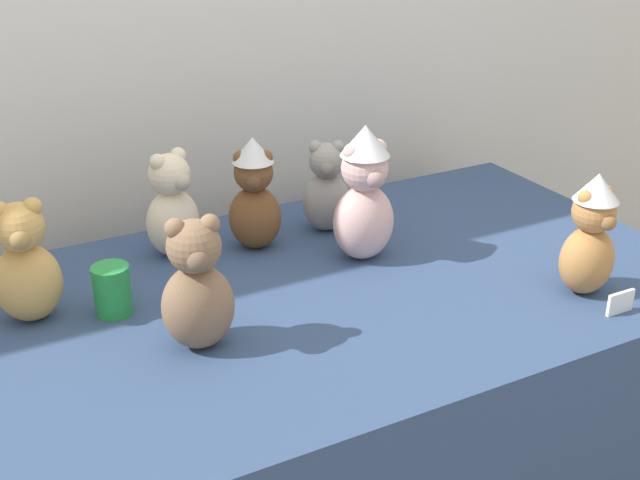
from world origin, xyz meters
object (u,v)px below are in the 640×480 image
(teddy_bear_mocha, at_px, (197,288))
(teddy_bear_chestnut, at_px, (254,195))
(teddy_bear_blush, at_px, (364,195))
(teddy_bear_honey, at_px, (25,265))
(display_table, at_px, (320,416))
(party_cup_green, at_px, (112,290))
(teddy_bear_caramel, at_px, (590,236))
(teddy_bear_ash, at_px, (327,189))
(teddy_bear_cream, at_px, (172,207))

(teddy_bear_mocha, distance_m, teddy_bear_chestnut, 0.47)
(teddy_bear_mocha, relative_size, teddy_bear_blush, 0.84)
(teddy_bear_mocha, height_order, teddy_bear_chestnut, teddy_bear_chestnut)
(teddy_bear_blush, bearing_deg, teddy_bear_honey, 175.08)
(display_table, height_order, teddy_bear_honey, teddy_bear_honey)
(party_cup_green, bearing_deg, teddy_bear_honey, 160.43)
(teddy_bear_caramel, bearing_deg, teddy_bear_chestnut, 134.39)
(teddy_bear_mocha, xyz_separation_m, teddy_bear_honey, (-0.27, 0.27, -0.00))
(teddy_bear_ash, distance_m, teddy_bear_honey, 0.78)
(display_table, relative_size, teddy_bear_caramel, 6.29)
(teddy_bear_blush, bearing_deg, teddy_bear_ash, 90.03)
(display_table, distance_m, teddy_bear_blush, 0.55)
(teddy_bear_chestnut, height_order, teddy_bear_honey, teddy_bear_chestnut)
(teddy_bear_cream, height_order, teddy_bear_ash, teddy_bear_cream)
(teddy_bear_blush, height_order, teddy_bear_honey, teddy_bear_blush)
(teddy_bear_mocha, relative_size, teddy_bear_chestnut, 0.98)
(teddy_bear_chestnut, relative_size, teddy_bear_ash, 1.18)
(teddy_bear_blush, bearing_deg, display_table, -150.75)
(display_table, xyz_separation_m, teddy_bear_blush, (0.17, 0.09, 0.52))
(teddy_bear_mocha, bearing_deg, teddy_bear_chestnut, 63.23)
(teddy_bear_chestnut, bearing_deg, teddy_bear_caramel, -21.59)
(display_table, xyz_separation_m, teddy_bear_caramel, (0.51, -0.29, 0.49))
(party_cup_green, bearing_deg, teddy_bear_chestnut, 21.58)
(teddy_bear_mocha, height_order, party_cup_green, teddy_bear_mocha)
(teddy_bear_mocha, distance_m, teddy_bear_ash, 0.62)
(display_table, distance_m, teddy_bear_mocha, 0.59)
(teddy_bear_cream, xyz_separation_m, teddy_bear_mocha, (-0.10, -0.43, 0.01))
(display_table, height_order, teddy_bear_cream, teddy_bear_cream)
(teddy_bear_blush, distance_m, teddy_bear_ash, 0.19)
(teddy_bear_blush, distance_m, teddy_bear_honey, 0.77)
(teddy_bear_caramel, xyz_separation_m, teddy_bear_blush, (-0.34, 0.38, 0.03))
(teddy_bear_caramel, bearing_deg, teddy_bear_honey, 157.54)
(display_table, height_order, teddy_bear_caramel, teddy_bear_caramel)
(teddy_bear_ash, relative_size, party_cup_green, 2.21)
(party_cup_green, bearing_deg, teddy_bear_cream, 45.67)
(teddy_bear_cream, xyz_separation_m, teddy_bear_honey, (-0.37, -0.16, 0.00))
(teddy_bear_ash, bearing_deg, teddy_bear_caramel, -31.57)
(display_table, height_order, teddy_bear_chestnut, teddy_bear_chestnut)
(teddy_bear_chestnut, height_order, teddy_bear_ash, teddy_bear_chestnut)
(teddy_bear_caramel, distance_m, teddy_bear_ash, 0.67)
(teddy_bear_blush, xyz_separation_m, party_cup_green, (-0.61, 0.02, -0.11))
(teddy_bear_cream, height_order, teddy_bear_mocha, teddy_bear_mocha)
(teddy_bear_blush, bearing_deg, teddy_bear_chestnut, 140.00)
(teddy_bear_honey, relative_size, party_cup_green, 2.46)
(teddy_bear_ash, height_order, teddy_bear_honey, teddy_bear_honey)
(display_table, xyz_separation_m, teddy_bear_mocha, (-0.32, -0.10, 0.49))
(teddy_bear_ash, bearing_deg, teddy_bear_mocha, -114.67)
(display_table, bearing_deg, teddy_bear_caramel, -29.81)
(party_cup_green, bearing_deg, teddy_bear_mocha, -61.16)
(display_table, bearing_deg, teddy_bear_ash, 58.86)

